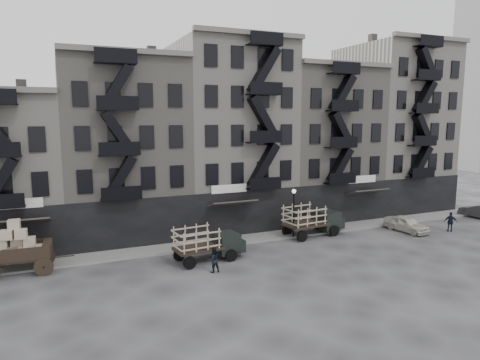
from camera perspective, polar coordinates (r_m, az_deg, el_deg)
name	(u,v)px	position (r m, az deg, el deg)	size (l,w,h in m)	color
ground	(276,251)	(33.84, 4.88, -9.43)	(140.00, 140.00, 0.00)	#38383A
sidewalk	(256,238)	(37.02, 2.13, -7.69)	(55.00, 2.50, 0.15)	slate
building_midwest	(123,150)	(38.66, -15.36, 3.91)	(10.00, 11.35, 16.20)	gray
building_center	(229,136)	(41.16, -1.43, 5.87)	(10.00, 11.35, 18.20)	#A7A399
building_mideast	(318,144)	(45.87, 10.30, 4.76)	(10.00, 11.35, 16.20)	gray
building_east	(392,128)	(51.98, 19.65, 6.49)	(10.00, 11.35, 19.20)	#A7A399
lamp_post	(294,206)	(36.74, 7.17, -3.52)	(0.36, 0.36, 4.28)	black
wagon	(16,243)	(32.20, -27.70, -7.49)	(4.41, 2.53, 3.64)	black
stake_truck_west	(208,241)	(31.27, -4.35, -8.09)	(5.36, 2.62, 2.60)	black
stake_truck_east	(313,218)	(38.02, 9.68, -4.98)	(5.81, 2.84, 2.82)	black
car_east	(406,224)	(41.84, 21.30, -5.47)	(1.68, 4.17, 1.42)	beige
pedestrian_mid	(214,260)	(29.23, -3.55, -10.56)	(0.84, 0.66, 1.73)	black
policeman	(451,222)	(43.42, 26.26, -5.02)	(1.05, 0.44, 1.80)	black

